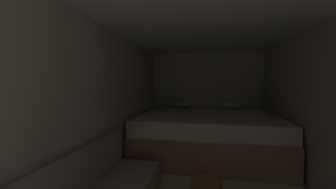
{
  "coord_description": "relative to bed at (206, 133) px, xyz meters",
  "views": [
    {
      "loc": [
        -0.06,
        -0.22,
        1.3
      ],
      "look_at": [
        -0.59,
        2.73,
        1.12
      ],
      "focal_mm": 20.83,
      "sensor_mm": 36.0,
      "label": 1
    }
  ],
  "objects": [
    {
      "name": "bed",
      "position": [
        0.0,
        0.0,
        0.0
      ],
      "size": [
        2.39,
        1.91,
        0.89
      ],
      "color": "tan",
      "rests_on": "ground"
    },
    {
      "name": "ceiling_slab",
      "position": [
        0.0,
        -1.46,
        1.65
      ],
      "size": [
        2.61,
        4.91,
        0.05
      ],
      "primitive_type": "cube",
      "color": "white",
      "rests_on": "wall_left"
    },
    {
      "name": "wall_left",
      "position": [
        -1.28,
        -1.46,
        0.63
      ],
      "size": [
        0.05,
        4.91,
        2.0
      ],
      "primitive_type": "cube",
      "color": "beige",
      "rests_on": "ground"
    },
    {
      "name": "wicker_basket",
      "position": [
        -0.01,
        -1.41,
        -0.28
      ],
      "size": [
        0.36,
        0.36,
        0.18
      ],
      "color": "olive",
      "rests_on": "ground"
    },
    {
      "name": "wall_back",
      "position": [
        0.0,
        1.02,
        0.63
      ],
      "size": [
        2.61,
        0.05,
        2.0
      ],
      "primitive_type": "cube",
      "color": "beige",
      "rests_on": "ground"
    }
  ]
}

